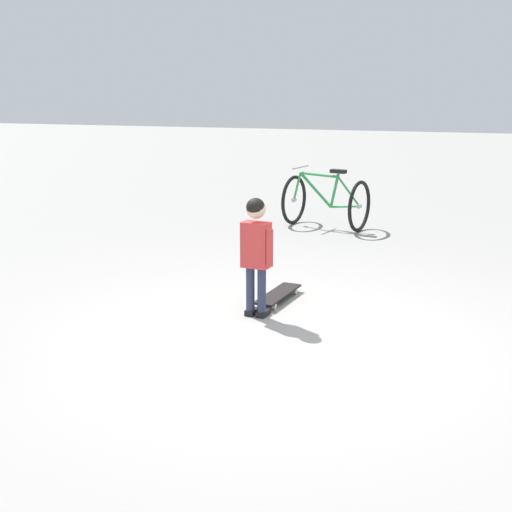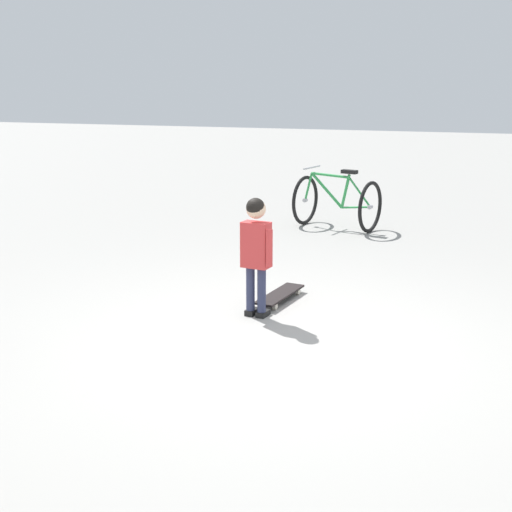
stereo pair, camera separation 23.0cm
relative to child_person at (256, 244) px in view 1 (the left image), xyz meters
name	(u,v)px [view 1 (the left image)]	position (x,y,z in m)	size (l,w,h in m)	color
ground_plane	(288,344)	(0.44, -0.57, -0.66)	(50.00, 50.00, 0.00)	gray
child_person	(256,244)	(0.00, 0.00, 0.00)	(0.35, 0.26, 1.06)	#2D3351
skateboard	(278,294)	(0.06, 0.49, -0.60)	(0.28, 0.75, 0.07)	black
bicycle_mid	(326,201)	(-0.21, 3.97, -0.28)	(1.21, 0.95, 0.85)	black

